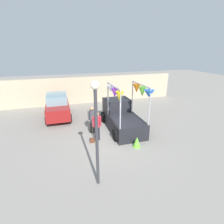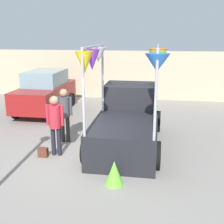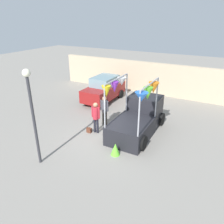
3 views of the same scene
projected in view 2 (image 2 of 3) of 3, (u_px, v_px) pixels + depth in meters
name	position (u px, v px, depth m)	size (l,w,h in m)	color
ground_plane	(87.00, 158.00, 8.22)	(60.00, 60.00, 0.00)	gray
vendor_truck	(128.00, 117.00, 9.09)	(2.45, 4.19, 3.21)	black
parked_car	(45.00, 91.00, 12.84)	(1.88, 4.00, 1.88)	maroon
person_customer	(55.00, 120.00, 8.11)	(0.53, 0.34, 1.80)	black
person_vendor	(64.00, 110.00, 9.15)	(0.53, 0.34, 1.80)	#2D2823
handbag	(43.00, 152.00, 8.23)	(0.28, 0.16, 0.28)	#592D1E
brick_boundary_wall	(122.00, 75.00, 15.52)	(18.00, 0.36, 2.60)	tan
folded_kite_bundle_lime	(114.00, 173.00, 6.70)	(0.44, 0.44, 0.60)	#66CC33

